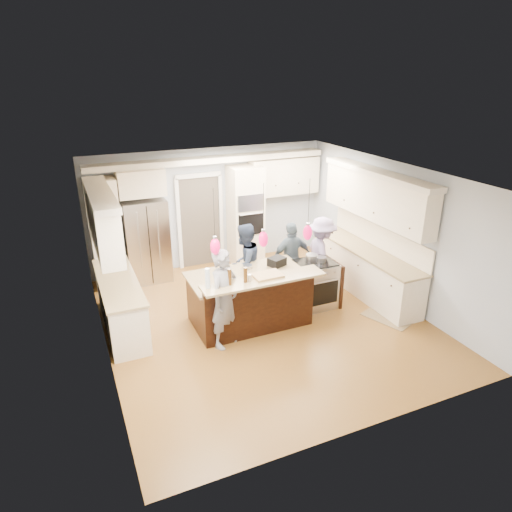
{
  "coord_description": "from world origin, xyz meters",
  "views": [
    {
      "loc": [
        -3.06,
        -6.65,
        4.28
      ],
      "look_at": [
        0.0,
        0.35,
        1.15
      ],
      "focal_mm": 32.0,
      "sensor_mm": 36.0,
      "label": 1
    }
  ],
  "objects_px": {
    "person_bar_end": "(225,299)",
    "person_far_left": "(244,264)",
    "kitchen_island": "(250,298)",
    "refrigerator": "(147,241)",
    "island_range": "(315,284)"
  },
  "relations": [
    {
      "from": "person_bar_end",
      "to": "person_far_left",
      "type": "bearing_deg",
      "value": 21.85
    },
    {
      "from": "kitchen_island",
      "to": "person_far_left",
      "type": "relative_size",
      "value": 1.31
    },
    {
      "from": "refrigerator",
      "to": "person_bar_end",
      "type": "xyz_separation_m",
      "value": [
        0.65,
        -3.09,
        -0.05
      ]
    },
    {
      "from": "island_range",
      "to": "person_far_left",
      "type": "bearing_deg",
      "value": 149.38
    },
    {
      "from": "kitchen_island",
      "to": "island_range",
      "type": "distance_m",
      "value": 1.41
    },
    {
      "from": "refrigerator",
      "to": "island_range",
      "type": "bearing_deg",
      "value": -42.59
    },
    {
      "from": "island_range",
      "to": "person_bar_end",
      "type": "distance_m",
      "value": 2.18
    },
    {
      "from": "refrigerator",
      "to": "kitchen_island",
      "type": "bearing_deg",
      "value": -63.09
    },
    {
      "from": "refrigerator",
      "to": "person_bar_end",
      "type": "distance_m",
      "value": 3.16
    },
    {
      "from": "island_range",
      "to": "refrigerator",
      "type": "bearing_deg",
      "value": 137.41
    },
    {
      "from": "refrigerator",
      "to": "island_range",
      "type": "distance_m",
      "value": 3.71
    },
    {
      "from": "kitchen_island",
      "to": "person_bar_end",
      "type": "bearing_deg",
      "value": -141.37
    },
    {
      "from": "island_range",
      "to": "person_bar_end",
      "type": "xyz_separation_m",
      "value": [
        -2.06,
        -0.6,
        0.4
      ]
    },
    {
      "from": "refrigerator",
      "to": "kitchen_island",
      "type": "height_order",
      "value": "refrigerator"
    },
    {
      "from": "island_range",
      "to": "person_bar_end",
      "type": "relative_size",
      "value": 0.54
    }
  ]
}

